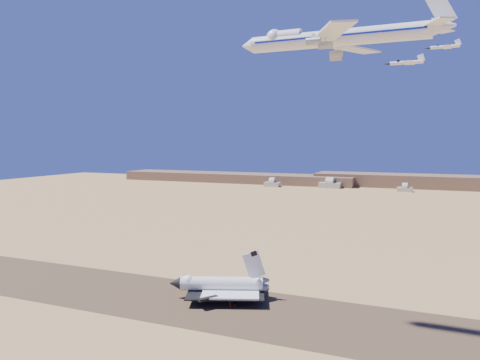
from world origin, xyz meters
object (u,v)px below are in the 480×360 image
at_px(crew_c, 235,306).
at_px(chase_jet_e, 444,47).
at_px(chase_jet_d, 406,62).
at_px(crew_b, 230,303).
at_px(shuttle, 221,286).
at_px(crew_a, 230,306).
at_px(carrier_747, 330,38).

height_order(crew_c, chase_jet_e, chase_jet_e).
bearing_deg(chase_jet_d, crew_c, -146.13).
relative_size(chase_jet_d, chase_jet_e, 1.07).
distance_m(crew_b, crew_c, 4.30).
bearing_deg(crew_c, chase_jet_e, -101.08).
distance_m(shuttle, crew_b, 10.01).
height_order(crew_a, chase_jet_e, chase_jet_e).
relative_size(carrier_747, crew_c, 40.12).
bearing_deg(shuttle, chase_jet_d, 3.39).
xyz_separation_m(crew_c, chase_jet_e, (73.16, 63.06, 106.72)).
bearing_deg(chase_jet_d, carrier_747, -115.75).
relative_size(crew_a, crew_c, 1.01).
relative_size(shuttle, crew_b, 22.33).
bearing_deg(crew_c, chase_jet_d, -107.74).
height_order(carrier_747, chase_jet_e, carrier_747).
xyz_separation_m(shuttle, crew_b, (6.77, -5.80, -4.56)).
bearing_deg(carrier_747, shuttle, 165.34).
bearing_deg(shuttle, crew_a, -67.30).
relative_size(crew_a, chase_jet_d, 0.11).
height_order(shuttle, crew_c, shuttle).
distance_m(shuttle, chase_jet_d, 119.69).
bearing_deg(crew_a, carrier_747, -116.15).
xyz_separation_m(crew_b, chase_jet_e, (76.53, 60.38, 106.65)).
height_order(shuttle, carrier_747, carrier_747).
distance_m(crew_a, chase_jet_d, 121.44).
relative_size(carrier_747, crew_b, 37.33).
xyz_separation_m(crew_b, chase_jet_d, (62.18, 37.15, 97.24)).
height_order(crew_b, chase_jet_e, chase_jet_e).
distance_m(crew_a, crew_b, 3.22).
bearing_deg(chase_jet_d, crew_a, -146.84).
bearing_deg(chase_jet_d, crew_b, -149.38).
distance_m(shuttle, crew_a, 12.83).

